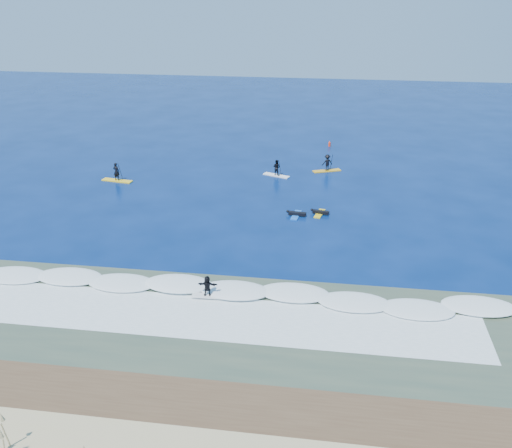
# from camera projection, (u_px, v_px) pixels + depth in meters

# --- Properties ---
(ground) EXTENTS (160.00, 160.00, 0.00)m
(ground) POSITION_uv_depth(u_px,v_px,m) (244.00, 233.00, 47.75)
(ground) COLOR #031949
(ground) RESTS_ON ground
(wet_sand_strip) EXTENTS (90.00, 5.00, 0.08)m
(wet_sand_strip) POSITION_uv_depth(u_px,v_px,m) (173.00, 411.00, 28.24)
(wet_sand_strip) COLOR #4A3422
(wet_sand_strip) RESTS_ON ground
(shallow_water) EXTENTS (90.00, 13.00, 0.01)m
(shallow_water) POSITION_uv_depth(u_px,v_px,m) (207.00, 326.00, 35.04)
(shallow_water) COLOR #334538
(shallow_water) RESTS_ON ground
(breaking_wave) EXTENTS (40.00, 6.00, 0.30)m
(breaking_wave) POSITION_uv_depth(u_px,v_px,m) (220.00, 293.00, 38.67)
(breaking_wave) COLOR white
(breaking_wave) RESTS_ON ground
(whitewater) EXTENTS (34.00, 5.00, 0.02)m
(whitewater) POSITION_uv_depth(u_px,v_px,m) (210.00, 317.00, 35.95)
(whitewater) COLOR silver
(whitewater) RESTS_ON ground
(sup_paddler_left) EXTENTS (3.39, 1.35, 2.32)m
(sup_paddler_left) POSITION_uv_depth(u_px,v_px,m) (117.00, 174.00, 59.60)
(sup_paddler_left) COLOR yellow
(sup_paddler_left) RESTS_ON ground
(sup_paddler_center) EXTENTS (3.01, 1.80, 2.07)m
(sup_paddler_center) POSITION_uv_depth(u_px,v_px,m) (277.00, 169.00, 61.13)
(sup_paddler_center) COLOR white
(sup_paddler_center) RESTS_ON ground
(sup_paddler_right) EXTENTS (3.19, 1.94, 2.20)m
(sup_paddler_right) POSITION_uv_depth(u_px,v_px,m) (327.00, 164.00, 62.57)
(sup_paddler_right) COLOR gold
(sup_paddler_right) RESTS_ON ground
(prone_paddler_near) EXTENTS (1.71, 2.22, 0.45)m
(prone_paddler_near) POSITION_uv_depth(u_px,v_px,m) (320.00, 213.00, 51.49)
(prone_paddler_near) COLOR yellow
(prone_paddler_near) RESTS_ON ground
(prone_paddler_far) EXTENTS (1.82, 2.34, 0.48)m
(prone_paddler_far) POSITION_uv_depth(u_px,v_px,m) (296.00, 214.00, 51.13)
(prone_paddler_far) COLOR blue
(prone_paddler_far) RESTS_ON ground
(wave_surfer) EXTENTS (2.14, 0.66, 1.53)m
(wave_surfer) POSITION_uv_depth(u_px,v_px,m) (207.00, 287.00, 37.72)
(wave_surfer) COLOR silver
(wave_surfer) RESTS_ON breaking_wave
(marker_buoy) EXTENTS (0.31, 0.31, 0.75)m
(marker_buoy) POSITION_uv_depth(u_px,v_px,m) (330.00, 144.00, 71.96)
(marker_buoy) COLOR red
(marker_buoy) RESTS_ON ground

